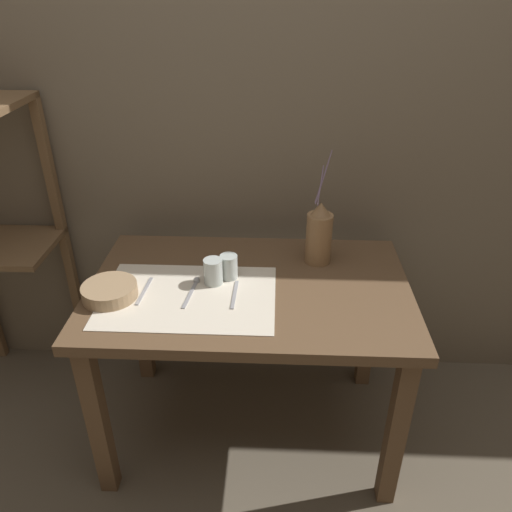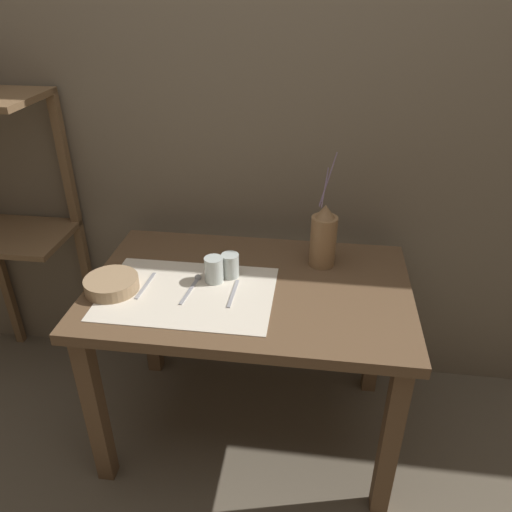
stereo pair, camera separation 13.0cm
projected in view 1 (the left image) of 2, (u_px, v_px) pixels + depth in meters
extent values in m
plane|color=brown|center=(251.00, 426.00, 2.13)|extent=(12.00, 12.00, 0.00)
cube|color=#6B5E4C|center=(256.00, 115.00, 1.94)|extent=(7.00, 0.06, 2.40)
cube|color=brown|center=(250.00, 290.00, 1.78)|extent=(1.14, 0.72, 0.04)
cube|color=brown|center=(98.00, 421.00, 1.72)|extent=(0.06, 0.06, 0.68)
cube|color=brown|center=(396.00, 432.00, 1.68)|extent=(0.06, 0.06, 0.68)
cube|color=brown|center=(141.00, 316.00, 2.24)|extent=(0.06, 0.06, 0.68)
cube|color=brown|center=(369.00, 323.00, 2.20)|extent=(0.06, 0.06, 0.68)
cube|color=brown|center=(65.00, 243.00, 2.19)|extent=(0.04, 0.04, 1.30)
cube|color=beige|center=(189.00, 296.00, 1.71)|extent=(0.59, 0.41, 0.00)
cylinder|color=olive|center=(319.00, 239.00, 1.87)|extent=(0.10, 0.10, 0.20)
cone|color=olive|center=(321.00, 209.00, 1.81)|extent=(0.07, 0.07, 0.05)
cylinder|color=slate|center=(322.00, 183.00, 1.75)|extent=(0.04, 0.02, 0.16)
cylinder|color=slate|center=(323.00, 177.00, 1.75)|extent=(0.05, 0.01, 0.19)
cylinder|color=slate|center=(321.00, 186.00, 1.75)|extent=(0.02, 0.04, 0.14)
cylinder|color=#9E7F5B|center=(110.00, 291.00, 1.69)|extent=(0.19, 0.19, 0.05)
cylinder|color=#B7C1BC|center=(213.00, 272.00, 1.76)|extent=(0.07, 0.07, 0.09)
cylinder|color=#B7C1BC|center=(229.00, 267.00, 1.79)|extent=(0.06, 0.06, 0.09)
cube|color=#939399|center=(144.00, 291.00, 1.73)|extent=(0.02, 0.17, 0.00)
cube|color=#939399|center=(190.00, 294.00, 1.71)|extent=(0.03, 0.17, 0.00)
sphere|color=#939399|center=(197.00, 280.00, 1.78)|extent=(0.02, 0.02, 0.02)
cube|color=#939399|center=(235.00, 294.00, 1.71)|extent=(0.02, 0.17, 0.00)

